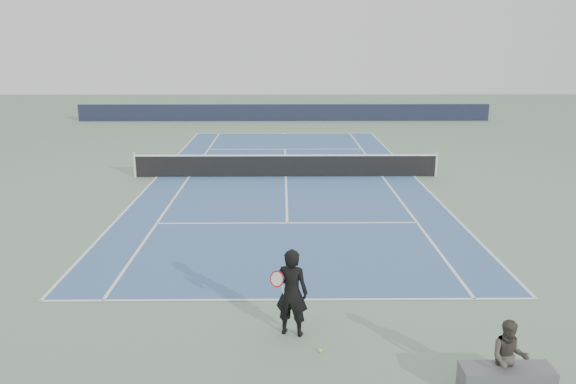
{
  "coord_description": "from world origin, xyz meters",
  "views": [
    {
      "loc": [
        -0.15,
        -23.26,
        5.5
      ],
      "look_at": [
        0.02,
        -6.68,
        1.1
      ],
      "focal_mm": 35.0,
      "sensor_mm": 36.0,
      "label": 1
    }
  ],
  "objects_px": {
    "tennis_player": "(292,292)",
    "spectator_bench": "(507,368)",
    "tennis_ball": "(320,351)",
    "tennis_net": "(286,165)"
  },
  "relations": [
    {
      "from": "tennis_player",
      "to": "spectator_bench",
      "type": "height_order",
      "value": "tennis_player"
    },
    {
      "from": "tennis_player",
      "to": "spectator_bench",
      "type": "xyz_separation_m",
      "value": [
        3.43,
        -1.97,
        -0.43
      ]
    },
    {
      "from": "spectator_bench",
      "to": "tennis_player",
      "type": "bearing_deg",
      "value": 150.13
    },
    {
      "from": "tennis_ball",
      "to": "tennis_player",
      "type": "bearing_deg",
      "value": 126.81
    },
    {
      "from": "tennis_player",
      "to": "tennis_ball",
      "type": "bearing_deg",
      "value": -53.19
    },
    {
      "from": "spectator_bench",
      "to": "tennis_net",
      "type": "bearing_deg",
      "value": 102.71
    },
    {
      "from": "tennis_player",
      "to": "tennis_ball",
      "type": "distance_m",
      "value": 1.21
    },
    {
      "from": "tennis_player",
      "to": "spectator_bench",
      "type": "relative_size",
      "value": 1.14
    },
    {
      "from": "tennis_ball",
      "to": "spectator_bench",
      "type": "bearing_deg",
      "value": -23.67
    },
    {
      "from": "tennis_ball",
      "to": "tennis_net",
      "type": "bearing_deg",
      "value": 92.21
    }
  ]
}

